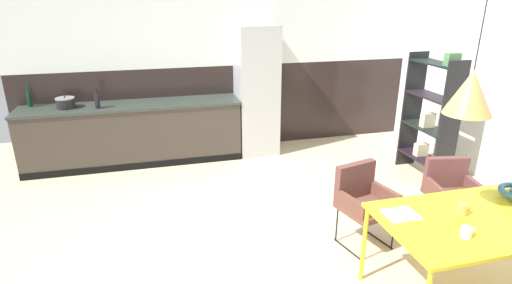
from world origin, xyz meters
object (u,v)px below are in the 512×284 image
object	(u,v)px
dining_table	(484,222)
refrigerator_column	(257,91)
bottle_spice_small	(29,98)
armchair_by_stool	(362,195)
mug_wide_latte	(462,209)
mug_short_terracotta	(467,232)
bottle_oil_tall	(97,100)
armchair_near_window	(450,186)
cooking_pot	(66,103)
pendant_lamp_over_table_near	(470,92)
open_shelf_unit	(430,115)
open_book	(401,215)

from	to	relation	value
dining_table	refrigerator_column	bearing A→B (deg)	103.52
bottle_spice_small	armchair_by_stool	bearing A→B (deg)	-39.28
mug_wide_latte	mug_short_terracotta	world-z (taller)	mug_wide_latte
armchair_by_stool	bottle_spice_small	size ratio (longest dim) A/B	2.74
bottle_spice_small	bottle_oil_tall	world-z (taller)	bottle_spice_small
armchair_near_window	armchair_by_stool	xyz separation A→B (m)	(-1.02, 0.01, 0.02)
cooking_pot	pendant_lamp_over_table_near	bearing A→B (deg)	-48.17
pendant_lamp_over_table_near	refrigerator_column	bearing A→B (deg)	98.68
armchair_near_window	armchair_by_stool	distance (m)	1.02
refrigerator_column	open_shelf_unit	xyz separation A→B (m)	(2.02, -1.49, -0.12)
mug_short_terracotta	armchair_by_stool	bearing A→B (deg)	98.74
refrigerator_column	mug_wide_latte	size ratio (longest dim) A/B	15.42
mug_short_terracotta	bottle_oil_tall	world-z (taller)	bottle_oil_tall
open_shelf_unit	mug_wide_latte	bearing A→B (deg)	-30.63
open_book	mug_wide_latte	bearing A→B (deg)	-13.51
cooking_pot	bottle_oil_tall	size ratio (longest dim) A/B	0.88
open_book	open_shelf_unit	xyz separation A→B (m)	(1.75, 2.05, 0.11)
refrigerator_column	cooking_pot	world-z (taller)	refrigerator_column
cooking_pot	dining_table	bearing A→B (deg)	-45.66
armchair_near_window	pendant_lamp_over_table_near	distance (m)	1.78
bottle_spice_small	pendant_lamp_over_table_near	world-z (taller)	pendant_lamp_over_table_near
dining_table	armchair_near_window	size ratio (longest dim) A/B	2.12
open_shelf_unit	bottle_spice_small	bearing A→B (deg)	-107.76
armchair_by_stool	bottle_spice_small	world-z (taller)	bottle_spice_small
open_book	bottle_spice_small	xyz separation A→B (m)	(-3.51, 3.73, 0.26)
armchair_near_window	mug_wide_latte	size ratio (longest dim) A/B	6.09
open_book	mug_wide_latte	size ratio (longest dim) A/B	1.99
open_book	cooking_pot	xyz separation A→B (m)	(-3.01, 3.53, 0.21)
mug_short_terracotta	open_shelf_unit	world-z (taller)	open_shelf_unit
armchair_near_window	armchair_by_stool	size ratio (longest dim) A/B	0.94
dining_table	mug_short_terracotta	xyz separation A→B (m)	(-0.35, -0.20, 0.08)
armchair_near_window	mug_short_terracotta	xyz separation A→B (m)	(-0.84, -1.16, 0.29)
open_book	bottle_oil_tall	distance (m)	4.28
armchair_near_window	open_shelf_unit	size ratio (longest dim) A/B	0.45
open_shelf_unit	pendant_lamp_over_table_near	size ratio (longest dim) A/B	1.70
mug_short_terracotta	cooking_pot	xyz separation A→B (m)	(-3.29, 3.92, 0.18)
armchair_by_stool	open_shelf_unit	world-z (taller)	open_shelf_unit
open_book	refrigerator_column	bearing A→B (deg)	94.35
armchair_near_window	pendant_lamp_over_table_near	size ratio (longest dim) A/B	0.77
mug_wide_latte	bottle_spice_small	size ratio (longest dim) A/B	0.42
armchair_by_stool	pendant_lamp_over_table_near	xyz separation A→B (m)	(0.20, -0.94, 1.25)
open_book	pendant_lamp_over_table_near	xyz separation A→B (m)	(0.30, -0.16, 1.01)
dining_table	armchair_by_stool	bearing A→B (deg)	118.57
refrigerator_column	open_book	xyz separation A→B (m)	(0.27, -3.53, -0.22)
bottle_spice_small	bottle_oil_tall	bearing A→B (deg)	-19.03
armchair_by_stool	open_shelf_unit	size ratio (longest dim) A/B	0.48
cooking_pot	bottle_spice_small	bearing A→B (deg)	158.34
open_book	bottle_oil_tall	bearing A→B (deg)	127.12
dining_table	open_shelf_unit	bearing A→B (deg)	63.37
open_book	pendant_lamp_over_table_near	bearing A→B (deg)	-28.70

